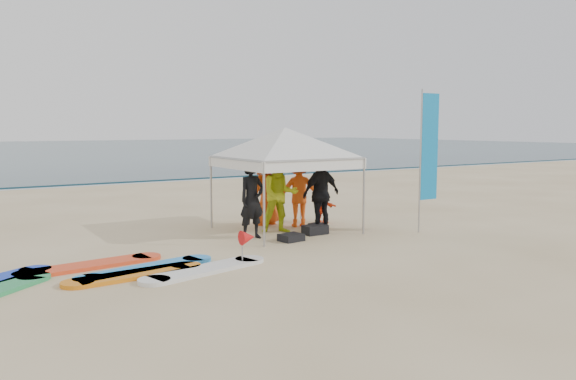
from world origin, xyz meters
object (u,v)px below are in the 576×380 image
Objects in this scene: person_orange_a at (299,191)px; person_yellow at (280,194)px; canopy_tent at (285,128)px; feather_flag at (428,149)px; person_black_a at (252,200)px; surfboard_spread at (97,275)px; person_seated at (323,206)px; marker_pennant at (248,238)px; person_orange_b at (266,190)px; person_black_b at (321,194)px.

person_yellow is at bearing 50.02° from person_orange_a.
feather_flag is at bearing -32.93° from canopy_tent.
person_black_a reaches higher than surfboard_spread.
person_seated is 1.38× the size of marker_pennant.
person_yellow is (0.91, 0.29, 0.04)m from person_black_a.
person_yellow is 2.12× the size of person_seated.
marker_pennant is at bearing 64.24° from person_orange_a.
person_orange_b is 1.88m from canopy_tent.
person_orange_b is 2.06× the size of person_seated.
person_seated is 6.93m from surfboard_spread.
person_orange_a reaches higher than person_black_a.
person_black_b reaches higher than person_seated.
marker_pennant is (-3.83, -2.99, 0.06)m from person_seated.
person_orange_a is at bearing -93.82° from person_black_b.
feather_flag reaches higher than surfboard_spread.
surfboard_spread is at bearing -158.47° from canopy_tent.
canopy_tent is at bearing -48.04° from person_black_b.
person_black_b reaches higher than person_orange_a.
marker_pennant is (-3.00, -1.91, -0.43)m from person_black_b.
surfboard_spread is at bearing -141.20° from person_yellow.
person_black_a is at bearing 59.91° from marker_pennant.
person_black_b is 0.54× the size of feather_flag.
person_black_a is at bearing 44.18° from person_orange_a.
surfboard_spread is (-2.63, 0.53, -0.46)m from marker_pennant.
person_yellow is at bearing 21.03° from surfboard_spread.
person_yellow reaches higher than person_black_b.
person_orange_b reaches higher than person_seated.
person_orange_b is at bearing 135.19° from feather_flag.
person_orange_b is 4.21m from marker_pennant.
person_yellow is 1.00m from person_black_b.
person_seated is 0.23× the size of canopy_tent.
feather_flag is at bearing 0.58° from surfboard_spread.
person_black_a is 2.80× the size of marker_pennant.
canopy_tent is (-0.62, -0.34, 1.60)m from person_orange_a.
person_black_a is at bearing 21.80° from surfboard_spread.
person_seated reaches higher than marker_pennant.
person_orange_b is at bearing 41.68° from person_black_a.
canopy_tent is 1.12× the size of feather_flag.
person_orange_b is (0.27, 1.11, -0.03)m from person_yellow.
marker_pennant reaches higher than surfboard_spread.
person_black_a is 4.44m from feather_flag.
person_yellow is 3.18m from marker_pennant.
feather_flag is at bearing 156.25° from person_orange_a.
surfboard_spread is at bearing 103.69° from person_seated.
person_orange_b is 4.20m from feather_flag.
person_black_b is 1.03× the size of person_orange_b.
surfboard_spread is at bearing -179.42° from feather_flag.
feather_flag is (2.87, -2.85, 1.12)m from person_orange_b.
surfboard_spread is (-4.73, -1.82, -0.90)m from person_yellow.
person_black_a is at bearing 30.49° from person_orange_b.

